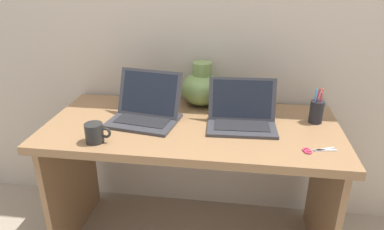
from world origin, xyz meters
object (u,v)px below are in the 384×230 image
(coffee_mug, at_px, (95,133))
(pen_cup, at_px, (316,111))
(green_vase, at_px, (202,87))
(scissors, at_px, (313,150))
(laptop_left, at_px, (146,108))
(laptop_right, at_px, (242,114))

(coffee_mug, bearing_deg, pen_cup, 19.28)
(green_vase, distance_m, scissors, 0.72)
(coffee_mug, xyz_separation_m, pen_cup, (1.01, 0.35, 0.02))
(scissors, bearing_deg, coffee_mug, -177.08)
(laptop_left, relative_size, scissors, 2.51)
(laptop_right, distance_m, scissors, 0.39)
(laptop_left, distance_m, laptop_right, 0.48)
(laptop_right, distance_m, coffee_mug, 0.70)
(coffee_mug, bearing_deg, green_vase, 51.19)
(coffee_mug, relative_size, pen_cup, 0.66)
(laptop_right, bearing_deg, laptop_left, -179.87)
(laptop_left, distance_m, coffee_mug, 0.32)
(coffee_mug, xyz_separation_m, scissors, (0.95, 0.05, -0.04))
(laptop_left, xyz_separation_m, laptop_right, (0.48, 0.00, -0.00))
(pen_cup, bearing_deg, scissors, -100.89)
(laptop_left, relative_size, green_vase, 1.52)
(pen_cup, bearing_deg, coffee_mug, -160.72)
(coffee_mug, distance_m, pen_cup, 1.07)
(coffee_mug, relative_size, scissors, 0.81)
(laptop_left, xyz_separation_m, scissors, (0.79, -0.22, -0.06))
(scissors, bearing_deg, laptop_left, 164.09)
(laptop_right, height_order, coffee_mug, laptop_right)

